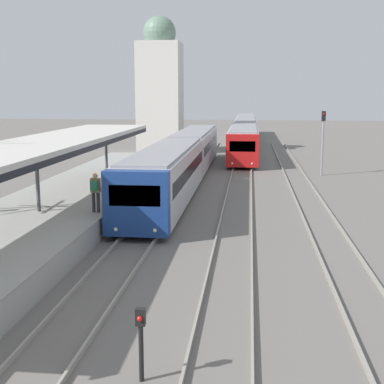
# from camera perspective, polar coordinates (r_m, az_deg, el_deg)

# --- Properties ---
(platform_canopy) EXTENTS (4.00, 27.35, 2.91)m
(platform_canopy) POSITION_cam_1_polar(r_m,az_deg,el_deg) (23.21, -16.24, 4.76)
(platform_canopy) COLOR beige
(platform_canopy) RESTS_ON station_platform
(person_on_platform) EXTENTS (0.40, 0.40, 1.66)m
(person_on_platform) POSITION_cam_1_polar(r_m,az_deg,el_deg) (22.71, -10.28, 0.29)
(person_on_platform) COLOR #2D2D33
(person_on_platform) RESTS_ON station_platform
(train_near) EXTENTS (2.64, 30.57, 3.00)m
(train_near) POSITION_cam_1_polar(r_m,az_deg,el_deg) (35.86, -0.94, 3.71)
(train_near) COLOR navy
(train_near) RESTS_ON ground_plane
(train_far) EXTENTS (2.57, 43.01, 2.93)m
(train_far) POSITION_cam_1_polar(r_m,az_deg,el_deg) (62.76, 5.70, 6.48)
(train_far) COLOR red
(train_far) RESTS_ON ground_plane
(signal_post_near) EXTENTS (0.20, 0.21, 1.58)m
(signal_post_near) POSITION_cam_1_polar(r_m,az_deg,el_deg) (11.27, -5.48, -15.04)
(signal_post_near) COLOR black
(signal_post_near) RESTS_ON ground_plane
(signal_mast_far) EXTENTS (0.28, 0.29, 4.66)m
(signal_mast_far) POSITION_cam_1_polar(r_m,az_deg,el_deg) (39.81, 13.79, 5.94)
(signal_mast_far) COLOR gray
(signal_mast_far) RESTS_ON ground_plane
(distant_domed_building) EXTENTS (4.20, 4.20, 13.38)m
(distant_domed_building) POSITION_cam_1_polar(r_m,az_deg,el_deg) (54.29, -3.43, 10.94)
(distant_domed_building) COLOR silver
(distant_domed_building) RESTS_ON ground_plane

